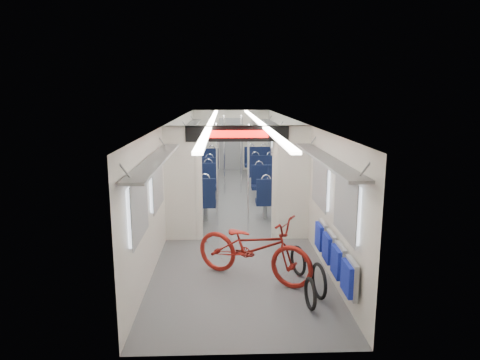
{
  "coord_description": "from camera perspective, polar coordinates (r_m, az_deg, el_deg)",
  "views": [
    {
      "loc": [
        -0.25,
        -10.38,
        2.92
      ],
      "look_at": [
        0.06,
        -1.76,
        1.17
      ],
      "focal_mm": 32.0,
      "sensor_mm": 36.0,
      "label": 1
    }
  ],
  "objects": [
    {
      "name": "carriage",
      "position": [
        10.21,
        -0.67,
        3.5
      ],
      "size": [
        12.0,
        12.02,
        2.31
      ],
      "color": "#515456",
      "rests_on": "ground"
    },
    {
      "name": "bicycle",
      "position": [
        6.85,
        1.79,
        -8.97
      ],
      "size": [
        2.08,
        1.63,
        1.06
      ],
      "primitive_type": "imported",
      "rotation": [
        0.0,
        0.0,
        1.03
      ],
      "color": "maroon",
      "rests_on": "ground"
    },
    {
      "name": "flip_bench",
      "position": [
        6.57,
        12.36,
        -9.69
      ],
      "size": [
        0.12,
        2.08,
        0.49
      ],
      "color": "gray",
      "rests_on": "carriage"
    },
    {
      "name": "bike_hoop_a",
      "position": [
        6.14,
        9.34,
        -14.94
      ],
      "size": [
        0.1,
        0.46,
        0.46
      ],
      "primitive_type": "torus",
      "rotation": [
        1.57,
        0.0,
        1.68
      ],
      "color": "black",
      "rests_on": "ground"
    },
    {
      "name": "bike_hoop_b",
      "position": [
        6.44,
        10.46,
        -13.31
      ],
      "size": [
        0.14,
        0.54,
        0.54
      ],
      "primitive_type": "torus",
      "rotation": [
        1.57,
        0.0,
        1.74
      ],
      "color": "black",
      "rests_on": "ground"
    },
    {
      "name": "bike_hoop_c",
      "position": [
        7.15,
        7.75,
        -10.79
      ],
      "size": [
        0.2,
        0.49,
        0.5
      ],
      "primitive_type": "torus",
      "rotation": [
        1.57,
        0.0,
        1.88
      ],
      "color": "black",
      "rests_on": "ground"
    },
    {
      "name": "seat_bay_near_left",
      "position": [
        10.82,
        -5.67,
        -1.13
      ],
      "size": [
        0.95,
        2.26,
        1.16
      ],
      "color": "black",
      "rests_on": "ground"
    },
    {
      "name": "seat_bay_near_right",
      "position": [
        10.9,
        4.2,
        -1.14
      ],
      "size": [
        0.91,
        2.07,
        1.1
      ],
      "color": "black",
      "rests_on": "ground"
    },
    {
      "name": "seat_bay_far_left",
      "position": [
        13.96,
        -4.87,
        1.74
      ],
      "size": [
        0.95,
        2.25,
        1.15
      ],
      "color": "black",
      "rests_on": "ground"
    },
    {
      "name": "seat_bay_far_right",
      "position": [
        14.35,
        2.68,
        2.05
      ],
      "size": [
        0.95,
        2.26,
        1.16
      ],
      "color": "black",
      "rests_on": "ground"
    },
    {
      "name": "stanchion_near_left",
      "position": [
        9.41,
        -3.07,
        0.62
      ],
      "size": [
        0.04,
        0.04,
        2.3
      ],
      "primitive_type": "cylinder",
      "color": "silver",
      "rests_on": "ground"
    },
    {
      "name": "stanchion_near_right",
      "position": [
        9.03,
        1.09,
        0.18
      ],
      "size": [
        0.05,
        0.05,
        2.3
      ],
      "primitive_type": "cylinder",
      "color": "silver",
      "rests_on": "ground"
    },
    {
      "name": "stanchion_far_left",
      "position": [
        12.47,
        -2.09,
        3.32
      ],
      "size": [
        0.05,
        0.05,
        2.3
      ],
      "primitive_type": "cylinder",
      "color": "silver",
      "rests_on": "ground"
    },
    {
      "name": "stanchion_far_right",
      "position": [
        12.61,
        0.14,
        3.43
      ],
      "size": [
        0.04,
        0.04,
        2.3
      ],
      "primitive_type": "cylinder",
      "color": "silver",
      "rests_on": "ground"
    }
  ]
}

